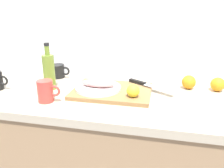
% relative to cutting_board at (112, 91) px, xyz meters
% --- Properties ---
extents(back_wall, '(3.20, 0.05, 2.50)m').
position_rel_cutting_board_xyz_m(back_wall, '(-0.03, 0.29, 0.34)').
color(back_wall, white).
rests_on(back_wall, ground_plane).
extents(kitchen_counter, '(2.00, 0.60, 0.90)m').
position_rel_cutting_board_xyz_m(kitchen_counter, '(-0.03, -0.03, -0.46)').
color(kitchen_counter, '#9E7A56').
rests_on(kitchen_counter, ground_plane).
extents(cutting_board, '(0.41, 0.31, 0.02)m').
position_rel_cutting_board_xyz_m(cutting_board, '(0.00, 0.00, 0.00)').
color(cutting_board, olive).
rests_on(cutting_board, kitchen_counter).
extents(white_plate, '(0.24, 0.24, 0.01)m').
position_rel_cutting_board_xyz_m(white_plate, '(-0.07, -0.01, 0.02)').
color(white_plate, white).
rests_on(white_plate, cutting_board).
extents(fish_fillet, '(0.18, 0.08, 0.04)m').
position_rel_cutting_board_xyz_m(fish_fillet, '(-0.07, -0.01, 0.04)').
color(fish_fillet, tan).
rests_on(fish_fillet, white_plate).
extents(chef_knife, '(0.26, 0.17, 0.02)m').
position_rel_cutting_board_xyz_m(chef_knife, '(0.17, 0.09, 0.02)').
color(chef_knife, silver).
rests_on(chef_knife, cutting_board).
extents(lemon_0, '(0.06, 0.06, 0.06)m').
position_rel_cutting_board_xyz_m(lemon_0, '(0.12, -0.08, 0.04)').
color(lemon_0, yellow).
rests_on(lemon_0, cutting_board).
extents(olive_oil_bottle, '(0.06, 0.06, 0.26)m').
position_rel_cutting_board_xyz_m(olive_oil_bottle, '(-0.35, -0.01, 0.09)').
color(olive_oil_bottle, olive).
rests_on(olive_oil_bottle, kitchen_counter).
extents(coffee_mug_0, '(0.12, 0.08, 0.11)m').
position_rel_cutting_board_xyz_m(coffee_mug_0, '(-0.29, -0.18, 0.04)').
color(coffee_mug_0, '#CC3F38').
rests_on(coffee_mug_0, kitchen_counter).
extents(coffee_mug_2, '(0.13, 0.09, 0.09)m').
position_rel_cutting_board_xyz_m(coffee_mug_2, '(-0.40, 0.19, 0.03)').
color(coffee_mug_2, black).
rests_on(coffee_mug_2, kitchen_counter).
extents(orange_0, '(0.08, 0.08, 0.08)m').
position_rel_cutting_board_xyz_m(orange_0, '(0.56, 0.15, 0.03)').
color(orange_0, orange).
rests_on(orange_0, kitchen_counter).
extents(orange_2, '(0.08, 0.08, 0.08)m').
position_rel_cutting_board_xyz_m(orange_2, '(0.41, 0.15, 0.03)').
color(orange_2, orange).
rests_on(orange_2, kitchen_counter).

